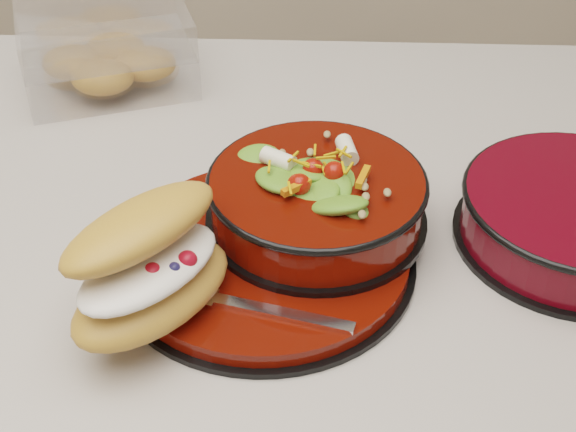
{
  "coord_description": "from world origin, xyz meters",
  "views": [
    {
      "loc": [
        0.03,
        -0.63,
        1.39
      ],
      "look_at": [
        0.01,
        -0.07,
        0.94
      ],
      "focal_mm": 50.0,
      "sensor_mm": 36.0,
      "label": 1
    }
  ],
  "objects_px": {
    "fork": "(255,307)",
    "pastry_box": "(107,52)",
    "dinner_plate": "(266,255)",
    "croissant": "(151,266)",
    "salad_bowl": "(317,193)"
  },
  "relations": [
    {
      "from": "fork",
      "to": "pastry_box",
      "type": "height_order",
      "value": "pastry_box"
    },
    {
      "from": "dinner_plate",
      "to": "fork",
      "type": "bearing_deg",
      "value": -92.83
    },
    {
      "from": "dinner_plate",
      "to": "fork",
      "type": "distance_m",
      "value": 0.08
    },
    {
      "from": "croissant",
      "to": "pastry_box",
      "type": "height_order",
      "value": "croissant"
    },
    {
      "from": "dinner_plate",
      "to": "pastry_box",
      "type": "relative_size",
      "value": 1.17
    },
    {
      "from": "salad_bowl",
      "to": "fork",
      "type": "height_order",
      "value": "salad_bowl"
    },
    {
      "from": "dinner_plate",
      "to": "salad_bowl",
      "type": "height_order",
      "value": "salad_bowl"
    },
    {
      "from": "salad_bowl",
      "to": "fork",
      "type": "relative_size",
      "value": 1.33
    },
    {
      "from": "salad_bowl",
      "to": "pastry_box",
      "type": "bearing_deg",
      "value": 131.8
    },
    {
      "from": "dinner_plate",
      "to": "salad_bowl",
      "type": "bearing_deg",
      "value": 41.2
    },
    {
      "from": "croissant",
      "to": "pastry_box",
      "type": "relative_size",
      "value": 0.78
    },
    {
      "from": "salad_bowl",
      "to": "fork",
      "type": "xyz_separation_m",
      "value": [
        -0.05,
        -0.12,
        -0.03
      ]
    },
    {
      "from": "dinner_plate",
      "to": "pastry_box",
      "type": "height_order",
      "value": "pastry_box"
    },
    {
      "from": "salad_bowl",
      "to": "pastry_box",
      "type": "relative_size",
      "value": 0.88
    },
    {
      "from": "salad_bowl",
      "to": "pastry_box",
      "type": "height_order",
      "value": "salad_bowl"
    }
  ]
}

